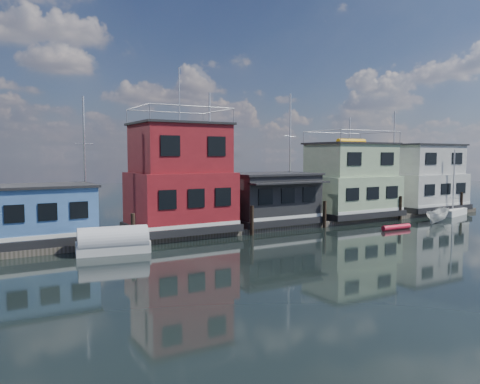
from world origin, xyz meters
TOP-DOWN VIEW (x-y plane):
  - ground at (0.00, 0.00)m, footprint 160.00×160.00m
  - dock at (0.00, 12.00)m, footprint 48.00×5.00m
  - houseboat_blue at (-18.00, 12.00)m, footprint 6.40×4.90m
  - houseboat_red at (-8.50, 12.00)m, footprint 7.40×5.90m
  - houseboat_dark at (-0.50, 11.98)m, footprint 7.40×6.10m
  - houseboat_green at (8.50, 12.00)m, footprint 8.40×5.90m
  - houseboat_white at (18.50, 12.00)m, footprint 8.40×5.90m
  - pilings at (-0.33, 9.20)m, footprint 42.28×0.28m
  - background_masts at (4.76, 18.00)m, footprint 36.40×0.16m
  - motorboat at (13.37, 6.29)m, footprint 3.45×1.91m
  - red_kayak at (7.20, 5.47)m, footprint 2.89×0.47m
  - tarp_runabout at (-14.60, 8.09)m, footprint 4.51×2.38m
  - day_sailer at (19.20, 8.89)m, footprint 4.30×2.38m

SIDE VIEW (x-z plane):
  - ground at x=0.00m, z-range 0.00..0.00m
  - dock at x=0.00m, z-range 0.00..0.40m
  - red_kayak at x=7.20m, z-range 0.00..0.42m
  - day_sailer at x=19.20m, z-range -2.83..3.62m
  - motorboat at x=13.37m, z-range 0.00..1.26m
  - tarp_runabout at x=-14.60m, z-range -0.22..1.52m
  - pilings at x=-0.33m, z-range 0.00..2.20m
  - houseboat_blue at x=-18.00m, z-range 0.38..4.04m
  - houseboat_dark at x=-0.50m, z-range 0.39..4.45m
  - houseboat_white at x=18.50m, z-range 0.21..6.87m
  - houseboat_green at x=8.50m, z-range 0.03..7.06m
  - houseboat_red at x=-8.50m, z-range -1.83..10.03m
  - background_masts at x=4.76m, z-range -0.45..11.55m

